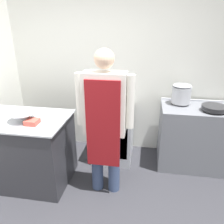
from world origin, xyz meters
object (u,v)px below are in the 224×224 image
object	(u,v)px
stock_pot	(181,93)
plastic_tub	(32,122)
person_cook	(105,117)
stove	(192,137)
fridge_unit	(113,134)
mixing_bowl	(23,117)
saute_pan	(214,108)

from	to	relation	value
stock_pot	plastic_tub	bearing A→B (deg)	-151.32
plastic_tub	person_cook	bearing A→B (deg)	7.47
stove	fridge_unit	distance (m)	1.16
person_cook	plastic_tub	bearing A→B (deg)	-172.53
fridge_unit	person_cook	size ratio (longest dim) A/B	0.46
fridge_unit	stove	bearing A→B (deg)	-0.77
stock_pot	person_cook	bearing A→B (deg)	-137.40
person_cook	fridge_unit	bearing A→B (deg)	91.88
stove	mixing_bowl	distance (m)	2.30
fridge_unit	plastic_tub	world-z (taller)	plastic_tub
fridge_unit	stock_pot	bearing A→B (deg)	5.57
stove	fridge_unit	size ratio (longest dim) A/B	1.18
mixing_bowl	saute_pan	size ratio (longest dim) A/B	1.06
fridge_unit	plastic_tub	size ratio (longest dim) A/B	5.56
stock_pot	saute_pan	distance (m)	0.46
mixing_bowl	saute_pan	world-z (taller)	mixing_bowl
fridge_unit	mixing_bowl	size ratio (longest dim) A/B	2.38
person_cook	mixing_bowl	distance (m)	0.98
stove	stock_pot	bearing A→B (deg)	152.88
plastic_tub	stove	bearing A→B (deg)	23.42
mixing_bowl	plastic_tub	distance (m)	0.18
plastic_tub	saute_pan	bearing A→B (deg)	19.09
plastic_tub	stock_pot	size ratio (longest dim) A/B	0.52
mixing_bowl	stock_pot	xyz separation A→B (m)	(1.90, 0.88, 0.11)
fridge_unit	saute_pan	distance (m)	1.46
fridge_unit	mixing_bowl	distance (m)	1.35
stock_pot	saute_pan	xyz separation A→B (m)	(0.40, -0.21, -0.11)
stove	fridge_unit	world-z (taller)	stove
mixing_bowl	plastic_tub	bearing A→B (deg)	-26.54
fridge_unit	saute_pan	size ratio (longest dim) A/B	2.52
stove	person_cook	world-z (taller)	person_cook
person_cook	saute_pan	size ratio (longest dim) A/B	5.54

